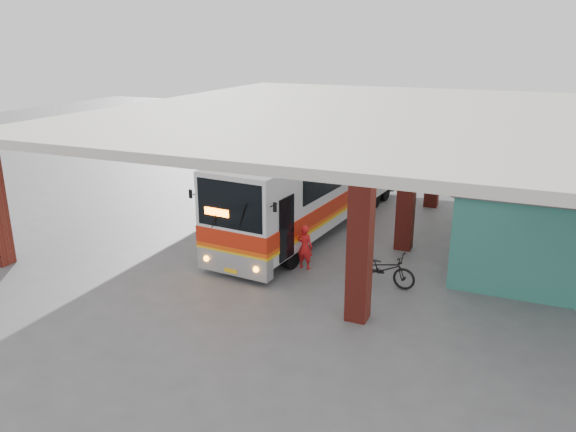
# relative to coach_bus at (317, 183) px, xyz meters

# --- Properties ---
(ground) EXTENTS (90.00, 90.00, 0.00)m
(ground) POSITION_rel_coach_bus_xyz_m (0.89, -4.12, -1.85)
(ground) COLOR #515154
(ground) RESTS_ON ground
(brick_columns) EXTENTS (20.10, 21.60, 4.35)m
(brick_columns) POSITION_rel_coach_bus_xyz_m (2.32, 0.88, 0.32)
(brick_columns) COLOR maroon
(brick_columns) RESTS_ON ground
(canopy_roof) EXTENTS (21.00, 23.00, 0.30)m
(canopy_roof) POSITION_rel_coach_bus_xyz_m (1.39, 2.38, 2.65)
(canopy_roof) COLOR beige
(canopy_roof) RESTS_ON brick_columns
(shop_building) EXTENTS (5.20, 8.20, 3.11)m
(shop_building) POSITION_rel_coach_bus_xyz_m (8.38, -0.12, -0.29)
(shop_building) COLOR #338071
(shop_building) RESTS_ON ground
(coach_bus) EXTENTS (3.82, 12.97, 3.73)m
(coach_bus) POSITION_rel_coach_bus_xyz_m (0.00, 0.00, 0.00)
(coach_bus) COLOR silver
(coach_bus) RESTS_ON ground
(motorcycle) EXTENTS (2.17, 0.96, 1.10)m
(motorcycle) POSITION_rel_coach_bus_xyz_m (3.98, -4.62, -1.30)
(motorcycle) COLOR black
(motorcycle) RESTS_ON ground
(pedestrian) EXTENTS (0.59, 0.41, 1.54)m
(pedestrian) POSITION_rel_coach_bus_xyz_m (1.20, -4.35, -1.08)
(pedestrian) COLOR red
(pedestrian) RESTS_ON ground
(red_chair) EXTENTS (0.45, 0.45, 0.81)m
(red_chair) POSITION_rel_coach_bus_xyz_m (5.83, 2.29, -1.48)
(red_chair) COLOR #AC1212
(red_chair) RESTS_ON ground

